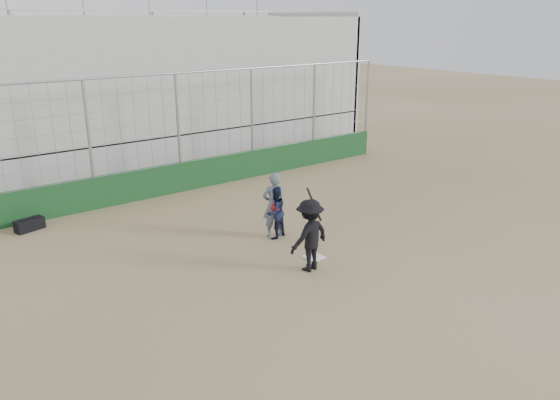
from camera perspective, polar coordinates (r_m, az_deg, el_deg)
ground at (r=13.79m, az=3.56°, el=-6.01°), size 90.00×90.00×0.00m
home_plate at (r=13.78m, az=3.56°, el=-5.97°), size 0.44×0.44×0.02m
backstop at (r=18.99m, az=-10.36°, el=3.72°), size 18.10×0.25×4.04m
bleachers at (r=23.08m, az=-16.46°, el=10.86°), size 20.25×6.70×6.98m
batter_at_plate at (r=12.82m, az=3.11°, el=-3.69°), size 1.21×0.83×1.91m
catcher_crouched at (r=14.77m, az=-0.44°, el=-2.17°), size 0.83×0.72×1.00m
umpire at (r=14.77m, az=-0.63°, el=-0.85°), size 0.76×0.60×1.63m
equipment_bag at (r=16.95m, az=-24.71°, el=-2.35°), size 0.84×0.52×0.37m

